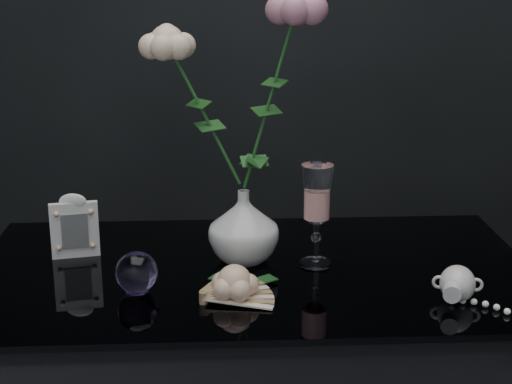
{
  "coord_description": "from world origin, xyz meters",
  "views": [
    {
      "loc": [
        -0.07,
        -1.32,
        1.33
      ],
      "look_at": [
        0.0,
        0.02,
        0.92
      ],
      "focal_mm": 55.0,
      "sensor_mm": 36.0,
      "label": 1
    }
  ],
  "objects_px": {
    "picture_frame": "(74,225)",
    "vase": "(244,226)",
    "wine_glass": "(317,216)",
    "pearl_jar": "(458,282)",
    "loose_rose": "(234,282)",
    "paperweight": "(137,272)"
  },
  "relations": [
    {
      "from": "vase",
      "to": "paperweight",
      "type": "relative_size",
      "value": 1.92
    },
    {
      "from": "paperweight",
      "to": "loose_rose",
      "type": "height_order",
      "value": "paperweight"
    },
    {
      "from": "pearl_jar",
      "to": "picture_frame",
      "type": "bearing_deg",
      "value": 174.76
    },
    {
      "from": "picture_frame",
      "to": "vase",
      "type": "bearing_deg",
      "value": -18.22
    },
    {
      "from": "vase",
      "to": "picture_frame",
      "type": "bearing_deg",
      "value": 173.04
    },
    {
      "from": "picture_frame",
      "to": "pearl_jar",
      "type": "height_order",
      "value": "picture_frame"
    },
    {
      "from": "picture_frame",
      "to": "loose_rose",
      "type": "bearing_deg",
      "value": -46.38
    },
    {
      "from": "wine_glass",
      "to": "paperweight",
      "type": "xyz_separation_m",
      "value": [
        -0.33,
        -0.11,
        -0.06
      ]
    },
    {
      "from": "vase",
      "to": "wine_glass",
      "type": "bearing_deg",
      "value": -10.61
    },
    {
      "from": "wine_glass",
      "to": "paperweight",
      "type": "distance_m",
      "value": 0.35
    },
    {
      "from": "vase",
      "to": "wine_glass",
      "type": "relative_size",
      "value": 0.72
    },
    {
      "from": "paperweight",
      "to": "pearl_jar",
      "type": "height_order",
      "value": "paperweight"
    },
    {
      "from": "loose_rose",
      "to": "picture_frame",
      "type": "bearing_deg",
      "value": 141.68
    },
    {
      "from": "picture_frame",
      "to": "pearl_jar",
      "type": "relative_size",
      "value": 0.59
    },
    {
      "from": "wine_glass",
      "to": "pearl_jar",
      "type": "relative_size",
      "value": 0.89
    },
    {
      "from": "loose_rose",
      "to": "pearl_jar",
      "type": "height_order",
      "value": "pearl_jar"
    },
    {
      "from": "wine_glass",
      "to": "pearl_jar",
      "type": "bearing_deg",
      "value": -37.21
    },
    {
      "from": "vase",
      "to": "pearl_jar",
      "type": "height_order",
      "value": "vase"
    },
    {
      "from": "wine_glass",
      "to": "loose_rose",
      "type": "bearing_deg",
      "value": -136.83
    },
    {
      "from": "wine_glass",
      "to": "loose_rose",
      "type": "height_order",
      "value": "wine_glass"
    },
    {
      "from": "paperweight",
      "to": "loose_rose",
      "type": "bearing_deg",
      "value": -12.82
    },
    {
      "from": "pearl_jar",
      "to": "vase",
      "type": "bearing_deg",
      "value": 165.16
    }
  ]
}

